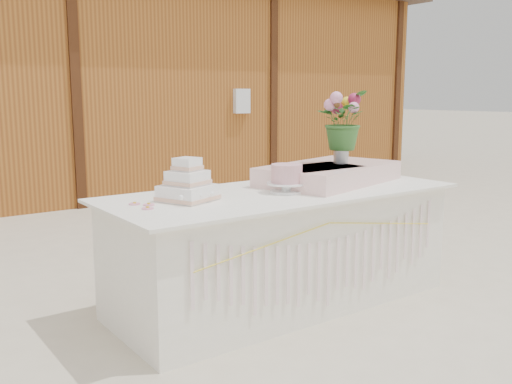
{
  "coord_description": "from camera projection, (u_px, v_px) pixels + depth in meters",
  "views": [
    {
      "loc": [
        -2.32,
        -2.91,
        1.4
      ],
      "look_at": [
        0.0,
        0.3,
        0.72
      ],
      "focal_mm": 40.0,
      "sensor_mm": 36.0,
      "label": 1
    }
  ],
  "objects": [
    {
      "name": "ground",
      "position": [
        282.0,
        301.0,
        3.9
      ],
      "size": [
        80.0,
        80.0,
        0.0
      ],
      "primitive_type": "plane",
      "color": "beige",
      "rests_on": "ground"
    },
    {
      "name": "barn",
      "position": [
        29.0,
        75.0,
        8.39
      ],
      "size": [
        12.6,
        4.6,
        3.3
      ],
      "color": "#96591F",
      "rests_on": "ground"
    },
    {
      "name": "cake_table",
      "position": [
        283.0,
        247.0,
        3.83
      ],
      "size": [
        2.4,
        1.0,
        0.77
      ],
      "color": "white",
      "rests_on": "ground"
    },
    {
      "name": "wedding_cake",
      "position": [
        188.0,
        186.0,
        3.41
      ],
      "size": [
        0.38,
        0.38,
        0.26
      ],
      "rotation": [
        0.0,
        0.0,
        0.38
      ],
      "color": "white",
      "rests_on": "cake_table"
    },
    {
      "name": "pink_cake_stand",
      "position": [
        287.0,
        177.0,
        3.69
      ],
      "size": [
        0.26,
        0.26,
        0.19
      ],
      "color": "white",
      "rests_on": "cake_table"
    },
    {
      "name": "satin_runner",
      "position": [
        329.0,
        174.0,
        4.1
      ],
      "size": [
        1.18,
        0.86,
        0.13
      ],
      "primitive_type": "cube",
      "rotation": [
        0.0,
        0.0,
        0.26
      ],
      "color": "#FFD5CD",
      "rests_on": "cake_table"
    },
    {
      "name": "flower_vase",
      "position": [
        341.0,
        153.0,
        4.14
      ],
      "size": [
        0.11,
        0.11,
        0.15
      ],
      "primitive_type": "cylinder",
      "color": "silver",
      "rests_on": "satin_runner"
    },
    {
      "name": "bouquet",
      "position": [
        342.0,
        113.0,
        4.09
      ],
      "size": [
        0.51,
        0.49,
        0.43
      ],
      "primitive_type": "imported",
      "rotation": [
        0.0,
        0.0,
        0.59
      ],
      "color": "#33692A",
      "rests_on": "flower_vase"
    },
    {
      "name": "loose_flowers",
      "position": [
        142.0,
        204.0,
        3.26
      ],
      "size": [
        0.19,
        0.34,
        0.02
      ],
      "primitive_type": null,
      "rotation": [
        0.0,
        0.0,
        -0.17
      ],
      "color": "pink",
      "rests_on": "cake_table"
    }
  ]
}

